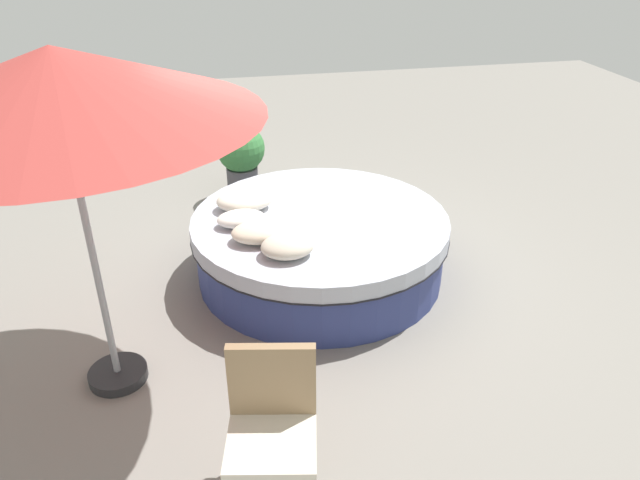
# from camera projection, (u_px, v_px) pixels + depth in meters

# --- Properties ---
(ground_plane) EXTENTS (16.00, 16.00, 0.00)m
(ground_plane) POSITION_uv_depth(u_px,v_px,m) (320.00, 273.00, 5.92)
(ground_plane) COLOR gray
(round_bed) EXTENTS (2.43, 2.43, 0.62)m
(round_bed) POSITION_uv_depth(u_px,v_px,m) (320.00, 245.00, 5.77)
(round_bed) COLOR navy
(round_bed) RESTS_ON ground_plane
(throw_pillow_0) EXTENTS (0.54, 0.39, 0.18)m
(throw_pillow_0) POSITION_uv_depth(u_px,v_px,m) (244.00, 200.00, 5.73)
(throw_pillow_0) COLOR silver
(throw_pillow_0) RESTS_ON round_bed
(throw_pillow_1) EXTENTS (0.44, 0.28, 0.14)m
(throw_pillow_1) POSITION_uv_depth(u_px,v_px,m) (241.00, 219.00, 5.43)
(throw_pillow_1) COLOR white
(throw_pillow_1) RESTS_ON round_bed
(throw_pillow_2) EXTENTS (0.51, 0.35, 0.17)m
(throw_pillow_2) POSITION_uv_depth(u_px,v_px,m) (261.00, 232.00, 5.18)
(throw_pillow_2) COLOR beige
(throw_pillow_2) RESTS_ON round_bed
(throw_pillow_3) EXTENTS (0.44, 0.37, 0.17)m
(throw_pillow_3) POSITION_uv_depth(u_px,v_px,m) (287.00, 246.00, 4.96)
(throw_pillow_3) COLOR beige
(throw_pillow_3) RESTS_ON round_bed
(patio_chair) EXTENTS (0.61, 0.59, 0.98)m
(patio_chair) POSITION_uv_depth(u_px,v_px,m) (272.00, 416.00, 3.50)
(patio_chair) COLOR #997A56
(patio_chair) RESTS_ON ground_plane
(patio_umbrella) EXTENTS (2.46, 2.46, 2.48)m
(patio_umbrella) POSITION_uv_depth(u_px,v_px,m) (57.00, 85.00, 3.51)
(patio_umbrella) COLOR #262628
(patio_umbrella) RESTS_ON ground_plane
(planter) EXTENTS (0.58, 0.58, 0.94)m
(planter) POSITION_uv_depth(u_px,v_px,m) (241.00, 157.00, 7.19)
(planter) COLOR #4C4C51
(planter) RESTS_ON ground_plane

